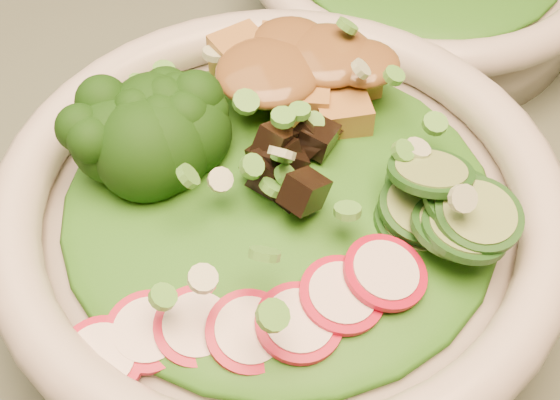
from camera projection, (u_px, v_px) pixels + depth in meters
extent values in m
cube|color=#515E4E|center=(554.00, 234.00, 0.48)|extent=(1.20, 0.80, 0.03)
cylinder|color=beige|center=(280.00, 242.00, 0.42)|extent=(0.26, 0.26, 0.06)
torus|color=beige|center=(280.00, 198.00, 0.40)|extent=(0.29, 0.29, 0.03)
ellipsoid|color=#1D5812|center=(280.00, 199.00, 0.40)|extent=(0.22, 0.22, 0.03)
ellipsoid|color=brown|center=(296.00, 68.00, 0.42)|extent=(0.08, 0.06, 0.02)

